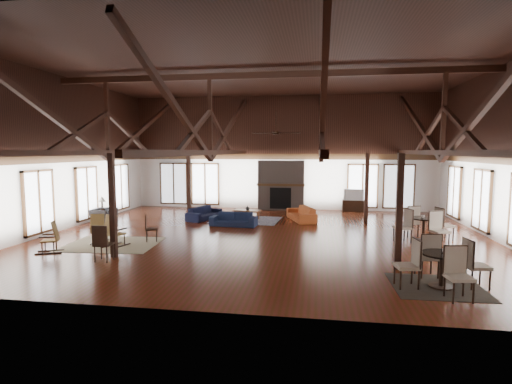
# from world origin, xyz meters

# --- Properties ---
(floor) EXTENTS (16.00, 16.00, 0.00)m
(floor) POSITION_xyz_m (0.00, 0.00, 0.00)
(floor) COLOR #591E12
(floor) RESTS_ON ground
(ceiling) EXTENTS (16.00, 14.00, 0.02)m
(ceiling) POSITION_xyz_m (0.00, 0.00, 6.00)
(ceiling) COLOR black
(ceiling) RESTS_ON wall_back
(wall_back) EXTENTS (16.00, 0.02, 6.00)m
(wall_back) POSITION_xyz_m (0.00, 7.00, 3.00)
(wall_back) COLOR silver
(wall_back) RESTS_ON floor
(wall_front) EXTENTS (16.00, 0.02, 6.00)m
(wall_front) POSITION_xyz_m (0.00, -7.00, 3.00)
(wall_front) COLOR silver
(wall_front) RESTS_ON floor
(wall_left) EXTENTS (0.02, 14.00, 6.00)m
(wall_left) POSITION_xyz_m (-8.00, 0.00, 3.00)
(wall_left) COLOR silver
(wall_left) RESTS_ON floor
(wall_right) EXTENTS (0.02, 14.00, 6.00)m
(wall_right) POSITION_xyz_m (8.00, 0.00, 3.00)
(wall_right) COLOR silver
(wall_right) RESTS_ON floor
(roof_truss) EXTENTS (15.60, 14.07, 3.14)m
(roof_truss) POSITION_xyz_m (0.00, 0.00, 4.03)
(roof_truss) COLOR black
(roof_truss) RESTS_ON wall_back
(post_grid) EXTENTS (8.16, 7.16, 3.05)m
(post_grid) POSITION_xyz_m (0.00, 0.00, 1.52)
(post_grid) COLOR black
(post_grid) RESTS_ON floor
(fireplace) EXTENTS (2.50, 0.69, 2.60)m
(fireplace) POSITION_xyz_m (0.00, 6.67, 1.29)
(fireplace) COLOR #6C5C52
(fireplace) RESTS_ON floor
(ceiling_fan) EXTENTS (1.60, 1.60, 0.75)m
(ceiling_fan) POSITION_xyz_m (0.50, -1.00, 3.73)
(ceiling_fan) COLOR black
(ceiling_fan) RESTS_ON roof_truss
(sofa_navy_front) EXTENTS (1.97, 0.91, 0.56)m
(sofa_navy_front) POSITION_xyz_m (-1.53, 1.80, 0.28)
(sofa_navy_front) COLOR #131B35
(sofa_navy_front) RESTS_ON floor
(sofa_navy_left) EXTENTS (2.06, 1.32, 0.56)m
(sofa_navy_left) POSITION_xyz_m (-3.20, 3.21, 0.28)
(sofa_navy_left) COLOR black
(sofa_navy_left) RESTS_ON floor
(sofa_orange) EXTENTS (2.25, 1.47, 0.61)m
(sofa_orange) POSITION_xyz_m (1.20, 3.54, 0.31)
(sofa_orange) COLOR #BA5224
(sofa_orange) RESTS_ON floor
(coffee_table) EXTENTS (1.29, 0.85, 0.46)m
(coffee_table) POSITION_xyz_m (-1.24, 3.34, 0.40)
(coffee_table) COLOR brown
(coffee_table) RESTS_ON floor
(vase) EXTENTS (0.19, 0.19, 0.20)m
(vase) POSITION_xyz_m (-1.21, 3.30, 0.55)
(vase) COLOR #B2B2B2
(vase) RESTS_ON coffee_table
(armchair) EXTENTS (1.01, 0.90, 0.63)m
(armchair) POSITION_xyz_m (-7.20, 1.53, 0.32)
(armchair) COLOR #2B2B2D
(armchair) RESTS_ON floor
(side_table_lamp) EXTENTS (0.44, 0.44, 1.13)m
(side_table_lamp) POSITION_xyz_m (-7.52, 2.03, 0.43)
(side_table_lamp) COLOR black
(side_table_lamp) RESTS_ON floor
(rocking_chair_a) EXTENTS (0.60, 0.87, 1.01)m
(rocking_chair_a) POSITION_xyz_m (-5.38, -1.96, 0.48)
(rocking_chair_a) COLOR olive
(rocking_chair_a) RESTS_ON floor
(rocking_chair_b) EXTENTS (0.67, 0.93, 1.07)m
(rocking_chair_b) POSITION_xyz_m (-4.62, -2.38, 0.51)
(rocking_chair_b) COLOR olive
(rocking_chair_b) RESTS_ON floor
(rocking_chair_c) EXTENTS (0.85, 0.67, 0.98)m
(rocking_chair_c) POSITION_xyz_m (-6.13, -3.31, 0.46)
(rocking_chair_c) COLOR olive
(rocking_chair_c) RESTS_ON floor
(side_chair_a) EXTENTS (0.52, 0.52, 0.95)m
(side_chair_a) POSITION_xyz_m (-3.83, -1.44, 0.55)
(side_chair_a) COLOR black
(side_chair_a) RESTS_ON floor
(side_chair_b) EXTENTS (0.45, 0.45, 1.05)m
(side_chair_b) POSITION_xyz_m (-4.07, -4.04, 0.61)
(side_chair_b) COLOR black
(side_chair_b) RESTS_ON floor
(cafe_table_near) EXTENTS (2.16, 2.16, 1.10)m
(cafe_table_near) POSITION_xyz_m (4.71, -4.82, 0.55)
(cafe_table_near) COLOR black
(cafe_table_near) RESTS_ON floor
(cafe_table_far) EXTENTS (2.19, 2.19, 1.13)m
(cafe_table_far) POSITION_xyz_m (5.54, 0.07, 0.56)
(cafe_table_far) COLOR black
(cafe_table_far) RESTS_ON floor
(cup_near) EXTENTS (0.14, 0.14, 0.10)m
(cup_near) POSITION_xyz_m (4.78, -4.80, 0.85)
(cup_near) COLOR #B2B2B2
(cup_near) RESTS_ON cafe_table_near
(cup_far) EXTENTS (0.15, 0.15, 0.09)m
(cup_far) POSITION_xyz_m (5.49, 0.08, 0.86)
(cup_far) COLOR #B2B2B2
(cup_far) RESTS_ON cafe_table_far
(tv_console) EXTENTS (1.14, 0.43, 0.57)m
(tv_console) POSITION_xyz_m (3.75, 6.75, 0.29)
(tv_console) COLOR black
(tv_console) RESTS_ON floor
(television) EXTENTS (1.01, 0.23, 0.58)m
(television) POSITION_xyz_m (3.76, 6.75, 0.86)
(television) COLOR #B2B2B2
(television) RESTS_ON tv_console
(rug_tan) EXTENTS (3.12, 2.53, 0.01)m
(rug_tan) POSITION_xyz_m (-4.86, -2.03, 0.01)
(rug_tan) COLOR tan
(rug_tan) RESTS_ON floor
(rug_navy) EXTENTS (3.12, 2.44, 0.01)m
(rug_navy) POSITION_xyz_m (-1.26, 3.29, 0.01)
(rug_navy) COLOR #191946
(rug_navy) RESTS_ON floor
(rug_dark) EXTENTS (2.04, 1.87, 0.01)m
(rug_dark) POSITION_xyz_m (4.63, -4.81, 0.01)
(rug_dark) COLOR black
(rug_dark) RESTS_ON floor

